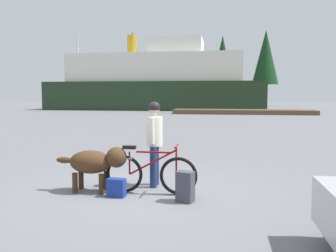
% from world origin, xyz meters
% --- Properties ---
extents(ground_plane, '(160.00, 160.00, 0.00)m').
position_xyz_m(ground_plane, '(0.00, 0.00, 0.00)').
color(ground_plane, slate).
extents(bicycle, '(1.70, 0.44, 0.90)m').
position_xyz_m(bicycle, '(0.21, -0.17, 0.38)').
color(bicycle, black).
rests_on(bicycle, ground_plane).
extents(person_cyclist, '(0.32, 0.53, 1.67)m').
position_xyz_m(person_cyclist, '(0.18, 0.36, 1.00)').
color(person_cyclist, navy).
rests_on(person_cyclist, ground_plane).
extents(dog, '(1.37, 0.51, 0.85)m').
position_xyz_m(dog, '(-0.82, -0.21, 0.56)').
color(dog, '#472D19').
rests_on(dog, ground_plane).
extents(backpack, '(0.33, 0.28, 0.52)m').
position_xyz_m(backpack, '(0.90, -0.57, 0.26)').
color(backpack, '#3F3F4C').
rests_on(backpack, ground_plane).
extents(handbag_pannier, '(0.34, 0.21, 0.32)m').
position_xyz_m(handbag_pannier, '(-0.34, -0.47, 0.16)').
color(handbag_pannier, navy).
rests_on(handbag_pannier, ground_plane).
extents(dock_pier, '(12.72, 2.77, 0.40)m').
position_xyz_m(dock_pier, '(3.20, 26.80, 0.20)').
color(dock_pier, brown).
rests_on(dock_pier, ground_plane).
extents(ferry_boat, '(24.94, 8.57, 8.82)m').
position_xyz_m(ferry_boat, '(-6.51, 35.55, 3.11)').
color(ferry_boat, '#1E331E').
rests_on(ferry_boat, ground_plane).
extents(sailboat_moored, '(8.22, 2.30, 8.69)m').
position_xyz_m(sailboat_moored, '(-15.21, 32.63, 0.49)').
color(sailboat_moored, silver).
rests_on(sailboat_moored, ground_plane).
extents(pine_tree_far_left, '(4.30, 4.30, 11.99)m').
position_xyz_m(pine_tree_far_left, '(-13.60, 51.03, 7.32)').
color(pine_tree_far_left, '#4C331E').
rests_on(pine_tree_far_left, ground_plane).
extents(pine_tree_center, '(3.42, 3.42, 10.92)m').
position_xyz_m(pine_tree_center, '(1.06, 50.40, 7.12)').
color(pine_tree_center, '#4C331E').
rests_on(pine_tree_center, ground_plane).
extents(pine_tree_far_right, '(3.93, 3.93, 11.45)m').
position_xyz_m(pine_tree_far_right, '(7.51, 49.44, 7.37)').
color(pine_tree_far_right, '#4C331E').
rests_on(pine_tree_far_right, ground_plane).
extents(pine_tree_mid_back, '(3.77, 3.77, 9.79)m').
position_xyz_m(pine_tree_mid_back, '(-7.81, 53.81, 6.23)').
color(pine_tree_mid_back, '#4C331E').
rests_on(pine_tree_mid_back, ground_plane).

